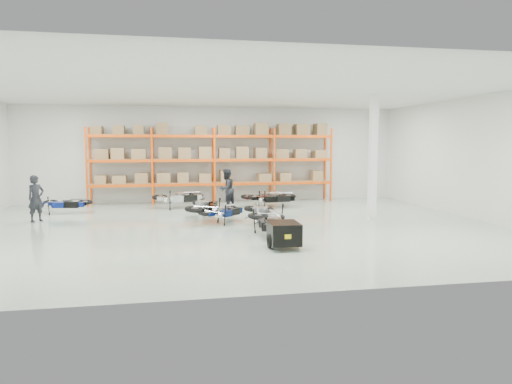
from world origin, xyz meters
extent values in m
plane|color=#A5B8A7|center=(0.00, 0.00, 0.00)|extent=(18.00, 18.00, 0.00)
plane|color=white|center=(0.00, 0.00, 4.50)|extent=(18.00, 18.00, 0.00)
plane|color=silver|center=(0.00, 7.00, 2.25)|extent=(18.00, 0.00, 18.00)
plane|color=silver|center=(0.00, -7.00, 2.25)|extent=(18.00, 0.00, 18.00)
plane|color=silver|center=(9.00, 0.00, 2.25)|extent=(0.00, 14.00, 14.00)
cube|color=#F2500C|center=(-5.60, 6.00, 1.75)|extent=(0.08, 0.08, 3.50)
cube|color=#F2500C|center=(-5.60, 6.90, 1.75)|extent=(0.08, 0.08, 3.50)
cube|color=#F2500C|center=(-2.80, 6.00, 1.75)|extent=(0.08, 0.08, 3.50)
cube|color=#F2500C|center=(-2.80, 6.90, 1.75)|extent=(0.08, 0.08, 3.50)
cube|color=#F2500C|center=(0.00, 6.00, 1.75)|extent=(0.08, 0.08, 3.50)
cube|color=#F2500C|center=(0.00, 6.90, 1.75)|extent=(0.08, 0.08, 3.50)
cube|color=#F2500C|center=(2.80, 6.00, 1.75)|extent=(0.08, 0.08, 3.50)
cube|color=#F2500C|center=(2.80, 6.90, 1.75)|extent=(0.08, 0.08, 3.50)
cube|color=#F2500C|center=(5.60, 6.00, 1.75)|extent=(0.08, 0.08, 3.50)
cube|color=#F2500C|center=(5.60, 6.90, 1.75)|extent=(0.08, 0.08, 3.50)
cube|color=#F2500C|center=(-4.20, 6.00, 0.90)|extent=(2.70, 0.08, 0.12)
cube|color=#F2500C|center=(-4.20, 6.90, 0.90)|extent=(2.70, 0.08, 0.12)
cube|color=#96774D|center=(-4.20, 6.45, 0.97)|extent=(2.68, 0.88, 0.02)
cube|color=#96774D|center=(-4.20, 6.45, 1.20)|extent=(2.40, 0.70, 0.44)
cube|color=#F2500C|center=(-1.40, 6.00, 0.90)|extent=(2.70, 0.08, 0.12)
cube|color=#F2500C|center=(-1.40, 6.90, 0.90)|extent=(2.70, 0.08, 0.12)
cube|color=#96774D|center=(-1.40, 6.45, 0.97)|extent=(2.68, 0.88, 0.02)
cube|color=#96774D|center=(-1.40, 6.45, 1.20)|extent=(2.40, 0.70, 0.44)
cube|color=#F2500C|center=(1.40, 6.00, 0.90)|extent=(2.70, 0.08, 0.12)
cube|color=#F2500C|center=(1.40, 6.90, 0.90)|extent=(2.70, 0.08, 0.12)
cube|color=#96774D|center=(1.40, 6.45, 0.97)|extent=(2.68, 0.88, 0.02)
cube|color=#96774D|center=(1.40, 6.45, 1.20)|extent=(2.40, 0.70, 0.44)
cube|color=#F2500C|center=(4.20, 6.00, 0.90)|extent=(2.70, 0.08, 0.12)
cube|color=#F2500C|center=(4.20, 6.90, 0.90)|extent=(2.70, 0.08, 0.12)
cube|color=#96774D|center=(4.20, 6.45, 0.97)|extent=(2.68, 0.88, 0.02)
cube|color=#96774D|center=(4.20, 6.45, 1.20)|extent=(2.40, 0.70, 0.44)
cube|color=#F2500C|center=(-4.20, 6.00, 2.00)|extent=(2.70, 0.08, 0.12)
cube|color=#F2500C|center=(-4.20, 6.90, 2.00)|extent=(2.70, 0.08, 0.12)
cube|color=#96774D|center=(-4.20, 6.45, 2.07)|extent=(2.68, 0.88, 0.02)
cube|color=#96774D|center=(-4.20, 6.45, 2.30)|extent=(2.40, 0.70, 0.44)
cube|color=#F2500C|center=(-1.40, 6.00, 2.00)|extent=(2.70, 0.08, 0.12)
cube|color=#F2500C|center=(-1.40, 6.90, 2.00)|extent=(2.70, 0.08, 0.12)
cube|color=#96774D|center=(-1.40, 6.45, 2.07)|extent=(2.68, 0.88, 0.02)
cube|color=#96774D|center=(-1.40, 6.45, 2.30)|extent=(2.40, 0.70, 0.44)
cube|color=#F2500C|center=(1.40, 6.00, 2.00)|extent=(2.70, 0.08, 0.12)
cube|color=#F2500C|center=(1.40, 6.90, 2.00)|extent=(2.70, 0.08, 0.12)
cube|color=#96774D|center=(1.40, 6.45, 2.07)|extent=(2.68, 0.88, 0.02)
cube|color=#96774D|center=(1.40, 6.45, 2.30)|extent=(2.40, 0.70, 0.44)
cube|color=#F2500C|center=(4.20, 6.00, 2.00)|extent=(2.70, 0.08, 0.12)
cube|color=#F2500C|center=(4.20, 6.90, 2.00)|extent=(2.70, 0.08, 0.12)
cube|color=#96774D|center=(4.20, 6.45, 2.07)|extent=(2.68, 0.88, 0.02)
cube|color=#96774D|center=(4.20, 6.45, 2.30)|extent=(2.40, 0.70, 0.44)
cube|color=#F2500C|center=(-4.20, 6.00, 3.10)|extent=(2.70, 0.08, 0.12)
cube|color=#F2500C|center=(-4.20, 6.90, 3.10)|extent=(2.70, 0.08, 0.12)
cube|color=#96774D|center=(-4.20, 6.45, 3.17)|extent=(2.68, 0.88, 0.02)
cube|color=#96774D|center=(-4.20, 6.45, 3.40)|extent=(2.40, 0.70, 0.44)
cube|color=#F2500C|center=(-1.40, 6.00, 3.10)|extent=(2.70, 0.08, 0.12)
cube|color=#F2500C|center=(-1.40, 6.90, 3.10)|extent=(2.70, 0.08, 0.12)
cube|color=#96774D|center=(-1.40, 6.45, 3.17)|extent=(2.68, 0.88, 0.02)
cube|color=#96774D|center=(-1.40, 6.45, 3.40)|extent=(2.40, 0.70, 0.44)
cube|color=#F2500C|center=(1.40, 6.00, 3.10)|extent=(2.70, 0.08, 0.12)
cube|color=#F2500C|center=(1.40, 6.90, 3.10)|extent=(2.70, 0.08, 0.12)
cube|color=#96774D|center=(1.40, 6.45, 3.17)|extent=(2.68, 0.88, 0.02)
cube|color=#96774D|center=(1.40, 6.45, 3.40)|extent=(2.40, 0.70, 0.44)
cube|color=#F2500C|center=(4.20, 6.00, 3.10)|extent=(2.70, 0.08, 0.12)
cube|color=#F2500C|center=(4.20, 6.90, 3.10)|extent=(2.70, 0.08, 0.12)
cube|color=#96774D|center=(4.20, 6.45, 3.17)|extent=(2.68, 0.88, 0.02)
cube|color=#96774D|center=(4.20, 6.45, 3.40)|extent=(2.40, 0.70, 0.44)
cube|color=white|center=(5.20, 0.50, 2.25)|extent=(0.25, 0.25, 4.50)
cube|color=black|center=(0.96, -3.39, 0.41)|extent=(0.80, 1.00, 0.57)
cube|color=yellow|center=(0.96, -3.88, 0.41)|extent=(0.17, 0.03, 0.11)
torus|color=black|center=(0.57, -3.39, 0.21)|extent=(0.08, 0.39, 0.39)
torus|color=black|center=(1.35, -3.39, 0.21)|extent=(0.08, 0.39, 0.39)
cylinder|color=black|center=(0.96, -2.72, 0.46)|extent=(0.07, 0.93, 0.04)
imported|color=black|center=(-6.68, 2.26, 0.83)|extent=(0.70, 0.71, 1.65)
imported|color=black|center=(0.33, 4.22, 0.85)|extent=(1.04, 1.04, 1.70)
camera|label=1|loc=(-1.89, -14.89, 2.74)|focal=32.00mm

